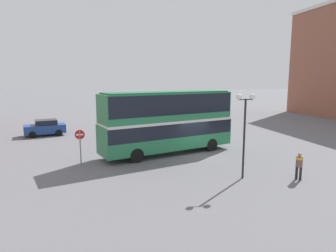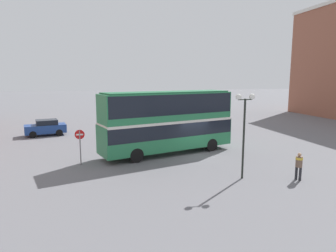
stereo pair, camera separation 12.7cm
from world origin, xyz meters
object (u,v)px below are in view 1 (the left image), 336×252
parked_car_kerb_near (45,128)px  no_entry_sign (80,141)px  double_decker_bus (168,118)px  street_lamp_twin_globe (245,118)px  parked_car_kerb_far (207,119)px  pedestrian_foreground (299,163)px

parked_car_kerb_near → no_entry_sign: bearing=96.1°
double_decker_bus → street_lamp_twin_globe: size_ratio=2.19×
double_decker_bus → street_lamp_twin_globe: 7.42m
double_decker_bus → parked_car_kerb_near: size_ratio=2.56×
no_entry_sign → parked_car_kerb_far: bearing=44.5°
pedestrian_foreground → street_lamp_twin_globe: 4.15m
parked_car_kerb_near → no_entry_sign: size_ratio=1.76×
double_decker_bus → parked_car_kerb_near: double_decker_bus is taller
double_decker_bus → pedestrian_foreground: (5.95, -7.79, -1.78)m
pedestrian_foreground → street_lamp_twin_globe: street_lamp_twin_globe is taller
pedestrian_foreground → no_entry_sign: (-12.48, 6.10, 0.65)m
double_decker_bus → parked_car_kerb_near: (-10.56, 10.16, -1.95)m
parked_car_kerb_far → double_decker_bus: bearing=50.2°
street_lamp_twin_globe → double_decker_bus: bearing=113.4°
parked_car_kerb_near → parked_car_kerb_far: 18.93m
parked_car_kerb_near → no_entry_sign: (4.04, -11.85, 0.82)m
pedestrian_foreground → parked_car_kerb_near: same height
no_entry_sign → double_decker_bus: bearing=14.5°
parked_car_kerb_far → no_entry_sign: 20.65m
parked_car_kerb_near → parked_car_kerb_far: size_ratio=1.01×
pedestrian_foreground → no_entry_sign: size_ratio=0.67×
double_decker_bus → street_lamp_twin_globe: street_lamp_twin_globe is taller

